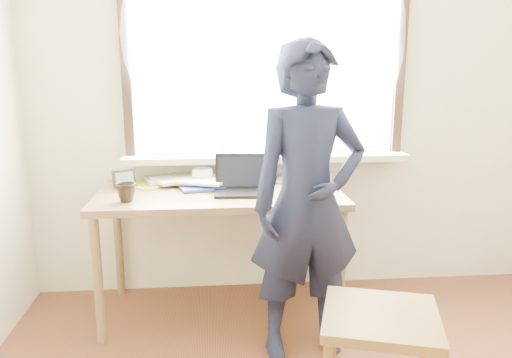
{
  "coord_description": "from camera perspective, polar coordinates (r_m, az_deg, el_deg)",
  "views": [
    {
      "loc": [
        -0.56,
        -1.28,
        1.52
      ],
      "look_at": [
        -0.36,
        0.95,
        1.01
      ],
      "focal_mm": 35.0,
      "sensor_mm": 36.0,
      "label": 1
    }
  ],
  "objects": [
    {
      "name": "mouse",
      "position": [
        2.94,
        4.22,
        -1.34
      ],
      "size": [
        0.09,
        0.07,
        0.04
      ],
      "primitive_type": "ellipsoid",
      "color": "black",
      "rests_on": "desk"
    },
    {
      "name": "mug_dark",
      "position": [
        2.84,
        -14.63,
        -1.51
      ],
      "size": [
        0.16,
        0.16,
        0.1
      ],
      "primitive_type": "imported",
      "rotation": [
        0.0,
        0.0,
        -0.74
      ],
      "color": "black",
      "rests_on": "desk"
    },
    {
      "name": "picture_frame",
      "position": [
        3.13,
        -14.82,
        -0.16
      ],
      "size": [
        0.13,
        0.08,
        0.11
      ],
      "color": "black",
      "rests_on": "desk"
    },
    {
      "name": "book_a",
      "position": [
        3.28,
        -12.51,
        -0.21
      ],
      "size": [
        0.29,
        0.34,
        0.03
      ],
      "primitive_type": "imported",
      "rotation": [
        0.0,
        0.0,
        0.31
      ],
      "color": "white",
      "rests_on": "desk"
    },
    {
      "name": "work_chair",
      "position": [
        2.29,
        14.01,
        -16.38
      ],
      "size": [
        0.59,
        0.58,
        0.49
      ],
      "color": "brown",
      "rests_on": "ground"
    },
    {
      "name": "room_shell",
      "position": [
        1.58,
        15.47,
        16.67
      ],
      "size": [
        3.52,
        4.02,
        2.61
      ],
      "color": "beige",
      "rests_on": "ground"
    },
    {
      "name": "desk",
      "position": [
        3.02,
        -4.13,
        -2.88
      ],
      "size": [
        1.46,
        0.73,
        0.78
      ],
      "color": "brown",
      "rests_on": "ground"
    },
    {
      "name": "mug_white",
      "position": [
        3.16,
        -6.14,
        0.26
      ],
      "size": [
        0.19,
        0.19,
        0.1
      ],
      "primitive_type": "imported",
      "rotation": [
        0.0,
        0.0,
        0.7
      ],
      "color": "white",
      "rests_on": "desk"
    },
    {
      "name": "book_b",
      "position": [
        3.31,
        2.52,
        0.14
      ],
      "size": [
        0.25,
        0.3,
        0.02
      ],
      "primitive_type": "imported",
      "rotation": [
        0.0,
        0.0,
        -0.22
      ],
      "color": "white",
      "rests_on": "desk"
    },
    {
      "name": "person",
      "position": [
        2.58,
        5.91,
        -2.76
      ],
      "size": [
        0.65,
        0.47,
        1.65
      ],
      "primitive_type": "imported",
      "rotation": [
        0.0,
        0.0,
        0.14
      ],
      "color": "black",
      "rests_on": "ground"
    },
    {
      "name": "laptop",
      "position": [
        2.96,
        -1.63,
        -0.52
      ],
      "size": [
        0.33,
        0.27,
        0.22
      ],
      "color": "black",
      "rests_on": "desk"
    },
    {
      "name": "desk_clutter",
      "position": [
        3.13,
        -7.41,
        -0.45
      ],
      "size": [
        0.91,
        0.52,
        0.04
      ],
      "color": "white",
      "rests_on": "desk"
    }
  ]
}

